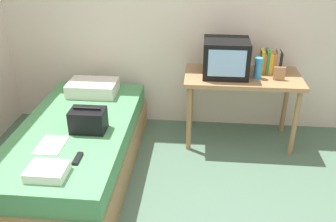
{
  "coord_description": "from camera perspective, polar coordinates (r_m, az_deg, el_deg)",
  "views": [
    {
      "loc": [
        0.22,
        -1.9,
        2.1
      ],
      "look_at": [
        -0.05,
        1.03,
        0.6
      ],
      "focal_mm": 39.15,
      "sensor_mm": 36.0,
      "label": 1
    }
  ],
  "objects": [
    {
      "name": "pillow",
      "position": [
        3.95,
        -11.64,
        3.57
      ],
      "size": [
        0.5,
        0.34,
        0.13
      ],
      "primitive_type": "cube",
      "color": "silver",
      "rests_on": "bed"
    },
    {
      "name": "handbag",
      "position": [
        3.23,
        -12.32,
        -1.4
      ],
      "size": [
        0.3,
        0.2,
        0.22
      ],
      "color": "black",
      "rests_on": "bed"
    },
    {
      "name": "folded_towel",
      "position": [
        2.78,
        -18.28,
        -8.93
      ],
      "size": [
        0.28,
        0.22,
        0.07
      ],
      "primitive_type": "cube",
      "color": "white",
      "rests_on": "bed"
    },
    {
      "name": "desk",
      "position": [
        3.8,
        11.45,
        4.15
      ],
      "size": [
        1.16,
        0.6,
        0.75
      ],
      "color": "#9E754C",
      "rests_on": "ground"
    },
    {
      "name": "bed",
      "position": [
        3.52,
        -13.9,
        -5.67
      ],
      "size": [
        1.0,
        2.0,
        0.5
      ],
      "color": "#9E754C",
      "rests_on": "ground"
    },
    {
      "name": "wall_back",
      "position": [
        3.98,
        2.05,
        15.48
      ],
      "size": [
        5.2,
        0.1,
        2.6
      ],
      "primitive_type": "cube",
      "color": "beige",
      "rests_on": "ground"
    },
    {
      "name": "magazine",
      "position": [
        3.14,
        -17.71,
        -5.06
      ],
      "size": [
        0.21,
        0.29,
        0.01
      ],
      "primitive_type": "cube",
      "color": "white",
      "rests_on": "bed"
    },
    {
      "name": "book_row",
      "position": [
        3.87,
        15.63,
        7.4
      ],
      "size": [
        0.2,
        0.16,
        0.24
      ],
      "color": "gold",
      "rests_on": "desk"
    },
    {
      "name": "tv",
      "position": [
        3.67,
        8.99,
        8.18
      ],
      "size": [
        0.44,
        0.39,
        0.36
      ],
      "color": "black",
      "rests_on": "desk"
    },
    {
      "name": "picture_frame",
      "position": [
        3.71,
        16.93,
        5.61
      ],
      "size": [
        0.11,
        0.02,
        0.13
      ],
      "primitive_type": "cube",
      "color": "#9E754C",
      "rests_on": "desk"
    },
    {
      "name": "remote_dark",
      "position": [
        2.9,
        -13.89,
        -7.18
      ],
      "size": [
        0.04,
        0.16,
        0.02
      ],
      "primitive_type": "cube",
      "color": "black",
      "rests_on": "bed"
    },
    {
      "name": "water_bottle",
      "position": [
        3.69,
        13.86,
        6.52
      ],
      "size": [
        0.07,
        0.07,
        0.21
      ],
      "primitive_type": "cylinder",
      "color": "#3399DB",
      "rests_on": "desk"
    }
  ]
}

